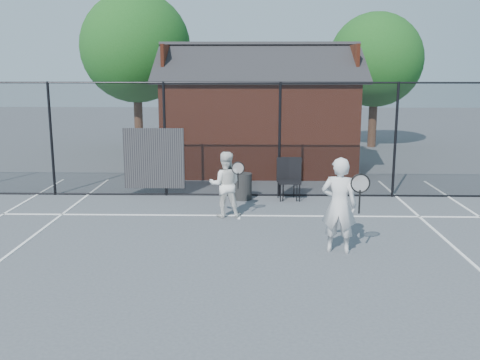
{
  "coord_description": "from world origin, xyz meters",
  "views": [
    {
      "loc": [
        0.3,
        -8.85,
        3.27
      ],
      "look_at": [
        0.05,
        1.73,
        1.1
      ],
      "focal_mm": 40.0,
      "sensor_mm": 36.0,
      "label": 1
    }
  ],
  "objects_px": {
    "chair_left": "(288,180)",
    "waste_bin": "(243,186)",
    "player_front": "(339,205)",
    "chair_right": "(291,180)",
    "clubhouse": "(259,121)",
    "player_back": "(225,184)"
  },
  "relations": [
    {
      "from": "chair_left",
      "to": "chair_right",
      "type": "height_order",
      "value": "same"
    },
    {
      "from": "player_front",
      "to": "chair_left",
      "type": "height_order",
      "value": "player_front"
    },
    {
      "from": "player_back",
      "to": "waste_bin",
      "type": "distance_m",
      "value": 1.74
    },
    {
      "from": "chair_right",
      "to": "waste_bin",
      "type": "height_order",
      "value": "chair_right"
    },
    {
      "from": "clubhouse",
      "to": "player_back",
      "type": "distance_m",
      "value": 6.17
    },
    {
      "from": "chair_right",
      "to": "player_front",
      "type": "bearing_deg",
      "value": -77.62
    },
    {
      "from": "waste_bin",
      "to": "clubhouse",
      "type": "bearing_deg",
      "value": 84.13
    },
    {
      "from": "chair_right",
      "to": "chair_left",
      "type": "bearing_deg",
      "value": -175.69
    },
    {
      "from": "clubhouse",
      "to": "chair_left",
      "type": "height_order",
      "value": "clubhouse"
    },
    {
      "from": "clubhouse",
      "to": "waste_bin",
      "type": "distance_m",
      "value": 4.6
    },
    {
      "from": "player_front",
      "to": "waste_bin",
      "type": "relative_size",
      "value": 2.58
    },
    {
      "from": "chair_left",
      "to": "waste_bin",
      "type": "height_order",
      "value": "chair_left"
    },
    {
      "from": "clubhouse",
      "to": "player_front",
      "type": "relative_size",
      "value": 3.69
    },
    {
      "from": "clubhouse",
      "to": "waste_bin",
      "type": "bearing_deg",
      "value": -95.87
    },
    {
      "from": "chair_left",
      "to": "player_back",
      "type": "bearing_deg",
      "value": -138.45
    },
    {
      "from": "player_back",
      "to": "waste_bin",
      "type": "height_order",
      "value": "player_back"
    },
    {
      "from": "player_front",
      "to": "chair_right",
      "type": "distance_m",
      "value": 4.09
    },
    {
      "from": "chair_right",
      "to": "waste_bin",
      "type": "xyz_separation_m",
      "value": [
        -1.25,
        0.0,
        -0.18
      ]
    },
    {
      "from": "chair_left",
      "to": "chair_right",
      "type": "bearing_deg",
      "value": -5.93
    },
    {
      "from": "player_front",
      "to": "player_back",
      "type": "height_order",
      "value": "player_front"
    },
    {
      "from": "player_front",
      "to": "waste_bin",
      "type": "bearing_deg",
      "value": 114.35
    },
    {
      "from": "chair_right",
      "to": "waste_bin",
      "type": "distance_m",
      "value": 1.27
    }
  ]
}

